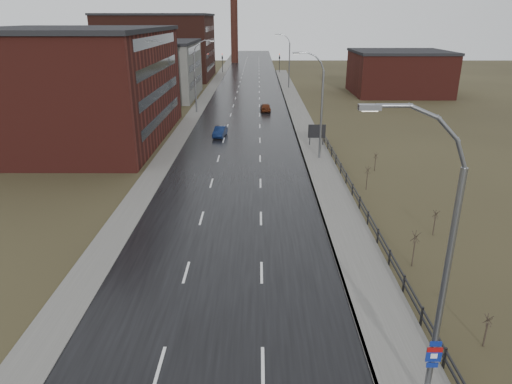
{
  "coord_description": "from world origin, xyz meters",
  "views": [
    {
      "loc": [
        2.07,
        -12.15,
        14.56
      ],
      "look_at": [
        1.93,
        18.01,
        3.0
      ],
      "focal_mm": 32.0,
      "sensor_mm": 36.0,
      "label": 1
    }
  ],
  "objects_px": {
    "car_near": "(220,132)",
    "car_far": "(266,107)",
    "streetlight_main": "(437,273)",
    "billboard": "(317,132)"
  },
  "relations": [
    {
      "from": "car_near",
      "to": "car_far",
      "type": "xyz_separation_m",
      "value": [
        6.18,
        17.09,
        0.05
      ]
    },
    {
      "from": "car_near",
      "to": "car_far",
      "type": "relative_size",
      "value": 0.96
    },
    {
      "from": "car_far",
      "to": "billboard",
      "type": "bearing_deg",
      "value": 102.47
    },
    {
      "from": "car_near",
      "to": "car_far",
      "type": "height_order",
      "value": "car_far"
    },
    {
      "from": "billboard",
      "to": "car_near",
      "type": "relative_size",
      "value": 0.69
    },
    {
      "from": "streetlight_main",
      "to": "car_near",
      "type": "relative_size",
      "value": 3.14
    },
    {
      "from": "streetlight_main",
      "to": "billboard",
      "type": "height_order",
      "value": "streetlight_main"
    },
    {
      "from": "streetlight_main",
      "to": "billboard",
      "type": "distance_m",
      "value": 39.61
    },
    {
      "from": "billboard",
      "to": "car_far",
      "type": "relative_size",
      "value": 0.67
    },
    {
      "from": "car_near",
      "to": "car_far",
      "type": "distance_m",
      "value": 18.17
    }
  ]
}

